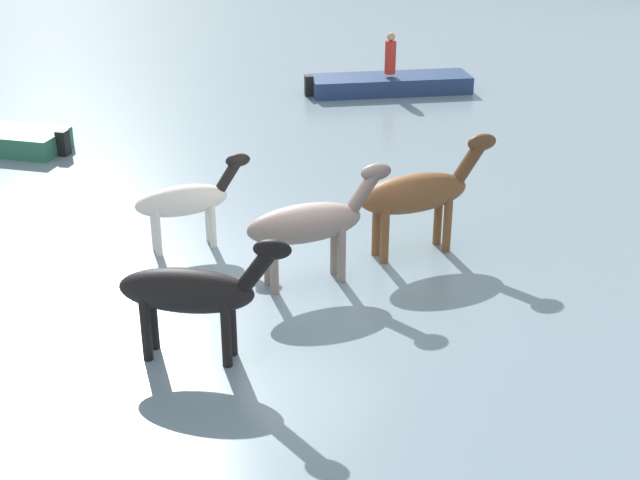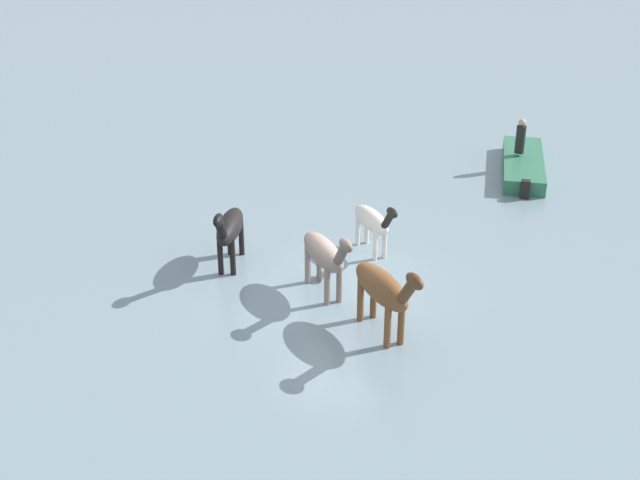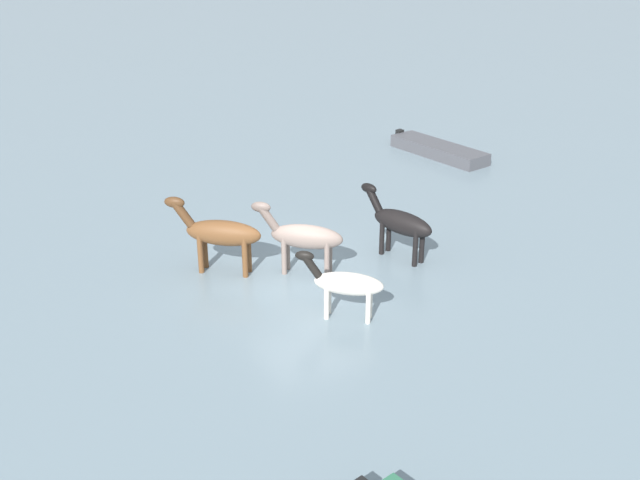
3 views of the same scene
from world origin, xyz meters
TOP-DOWN VIEW (x-y plane):
  - ground_plane at (0.00, 0.00)m, footprint 212.06×212.06m
  - horse_pinto_flank at (-2.50, 0.12)m, footprint 1.67×1.85m
  - horse_gray_outer at (0.12, -0.12)m, footprint 2.00×2.14m
  - horse_mid_herd at (1.28, 1.80)m, footprint 2.06×2.30m
  - horse_lead at (-0.26, -2.96)m, footprint 2.48×1.17m
  - boat_motor_center at (-10.45, 2.57)m, footprint 4.96×2.30m
  - person_helmsman_aft at (-10.63, 2.35)m, footprint 0.32×0.32m

SIDE VIEW (x-z plane):
  - ground_plane at x=0.00m, z-range 0.00..0.00m
  - boat_motor_center at x=-10.45m, z-range -0.20..0.54m
  - horse_pinto_flank at x=-2.50m, z-range 0.09..1.76m
  - horse_lead at x=-0.26m, z-range 0.10..2.04m
  - horse_gray_outer at x=0.12m, z-range 0.10..2.07m
  - person_helmsman_aft at x=-10.63m, z-range 0.54..1.73m
  - horse_mid_herd at x=1.28m, z-range 0.11..2.19m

